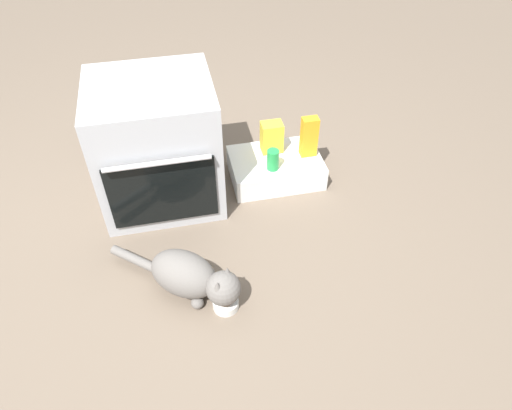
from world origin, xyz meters
name	(u,v)px	position (x,y,z in m)	size (l,w,h in m)	color
ground	(172,256)	(0.00, 0.00, 0.00)	(8.00, 8.00, 0.00)	#6B5B4C
oven	(157,145)	(0.01, 0.47, 0.34)	(0.61, 0.61, 0.68)	#B7BABF
pantry_cabinet	(275,168)	(0.65, 0.48, 0.07)	(0.52, 0.36, 0.14)	white
food_bowl	(226,303)	(0.21, -0.35, 0.03)	(0.12, 0.12, 0.07)	white
cat	(191,276)	(0.08, -0.24, 0.12)	(0.57, 0.48, 0.22)	slate
soda_can	(273,160)	(0.61, 0.40, 0.20)	(0.07, 0.07, 0.12)	green
snack_bag	(272,137)	(0.64, 0.56, 0.23)	(0.12, 0.09, 0.18)	yellow
juice_carton	(309,137)	(0.84, 0.48, 0.26)	(0.09, 0.06, 0.24)	orange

